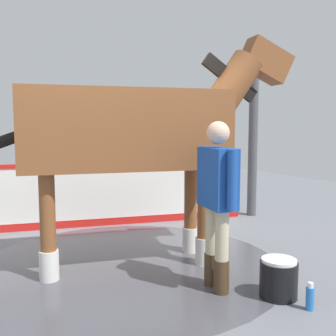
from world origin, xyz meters
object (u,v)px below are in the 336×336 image
at_px(bottle_shampoo, 278,272).
at_px(bottle_spray, 310,297).
at_px(wash_bucket, 279,278).
at_px(handler, 217,194).
at_px(horse, 136,133).

distance_m(bottle_shampoo, bottle_spray, 0.63).
bearing_deg(wash_bucket, handler, -48.20).
xyz_separation_m(horse, bottle_spray, (-0.82, 1.79, -1.40)).
distance_m(handler, wash_bucket, 0.96).
bearing_deg(bottle_shampoo, handler, -14.44).
bearing_deg(horse, wash_bucket, -49.45).
height_order(horse, bottle_spray, horse).
bearing_deg(handler, horse, -60.43).
distance_m(wash_bucket, bottle_shampoo, 0.38).
bearing_deg(wash_bucket, horse, -62.38).
relative_size(handler, wash_bucket, 4.45).
bearing_deg(handler, wash_bucket, 141.30).
distance_m(horse, handler, 1.24).
height_order(horse, wash_bucket, horse).
height_order(handler, bottle_shampoo, handler).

